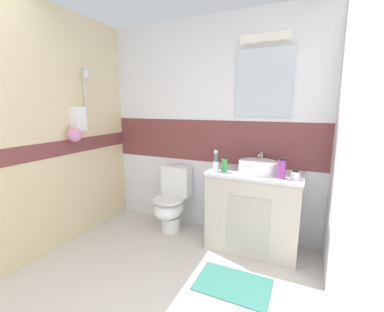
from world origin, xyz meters
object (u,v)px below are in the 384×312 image
(hair_gel_jar, at_px, (295,175))
(mouthwash_bottle, at_px, (281,169))
(toilet, at_px, (172,201))
(toothbrush_cup, at_px, (216,165))
(soap_dispenser, at_px, (224,165))
(sink_basin, at_px, (258,166))

(hair_gel_jar, relative_size, mouthwash_bottle, 0.49)
(toilet, bearing_deg, mouthwash_bottle, -6.49)
(toothbrush_cup, height_order, mouthwash_bottle, toothbrush_cup)
(hair_gel_jar, bearing_deg, soap_dispenser, -179.16)
(toilet, height_order, hair_gel_jar, hair_gel_jar)
(toothbrush_cup, xyz_separation_m, hair_gel_jar, (0.76, 0.03, -0.02))
(toilet, height_order, mouthwash_bottle, mouthwash_bottle)
(hair_gel_jar, bearing_deg, toilet, 174.51)
(soap_dispenser, distance_m, mouthwash_bottle, 0.55)
(toilet, bearing_deg, soap_dispenser, -11.48)
(toothbrush_cup, bearing_deg, mouthwash_bottle, 2.09)
(mouthwash_bottle, bearing_deg, toilet, 173.51)
(sink_basin, xyz_separation_m, toilet, (-1.01, 0.01, -0.54))
(sink_basin, bearing_deg, toothbrush_cup, -159.21)
(soap_dispenser, relative_size, hair_gel_jar, 1.85)
(sink_basin, relative_size, soap_dispenser, 2.50)
(soap_dispenser, xyz_separation_m, hair_gel_jar, (0.68, 0.01, -0.02))
(toothbrush_cup, distance_m, mouthwash_bottle, 0.64)
(toilet, distance_m, hair_gel_jar, 1.48)
(sink_basin, height_order, soap_dispenser, sink_basin)
(toilet, distance_m, toothbrush_cup, 0.84)
(sink_basin, bearing_deg, hair_gel_jar, -18.11)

